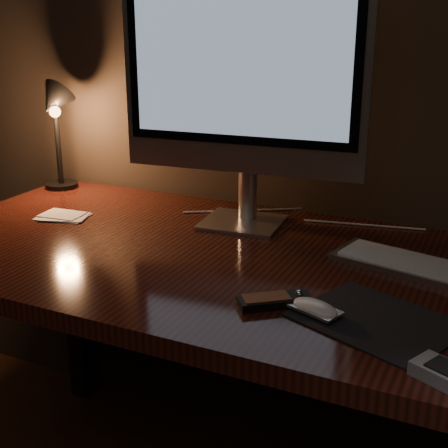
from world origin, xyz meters
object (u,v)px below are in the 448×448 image
at_px(monitor, 243,74).
at_px(mouse, 315,310).
at_px(keyboard, 444,272).
at_px(desk, 259,300).
at_px(desk_lamp, 55,116).
at_px(media_remote, 275,300).

relative_size(monitor, mouse, 6.75).
relative_size(keyboard, mouse, 4.98).
xyz_separation_m(desk, keyboard, (0.40, 0.01, 0.14)).
distance_m(mouse, desk_lamp, 1.05).
bearing_deg(mouse, monitor, 148.69).
bearing_deg(mouse, desk_lamp, 174.00).
distance_m(desk, media_remote, 0.32).
bearing_deg(media_remote, monitor, 83.49).
height_order(monitor, media_remote, monitor).
bearing_deg(keyboard, monitor, 179.39).
xyz_separation_m(desk, monitor, (-0.10, 0.13, 0.50)).
bearing_deg(monitor, keyboard, -18.46).
bearing_deg(mouse, desk, 148.91).
height_order(monitor, mouse, monitor).
xyz_separation_m(desk, desk_lamp, (-0.72, 0.19, 0.35)).
bearing_deg(desk, mouse, -50.85).
relative_size(desk, mouse, 17.30).
distance_m(monitor, media_remote, 0.58).
distance_m(keyboard, mouse, 0.33).
xyz_separation_m(monitor, desk_lamp, (-0.61, 0.06, -0.15)).
height_order(desk, media_remote, media_remote).
distance_m(mouse, media_remote, 0.08).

